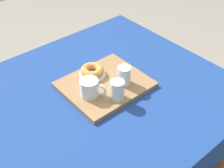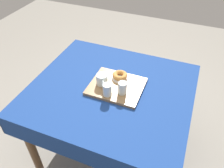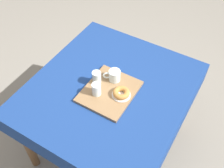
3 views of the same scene
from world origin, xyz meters
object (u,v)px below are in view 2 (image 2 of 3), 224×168
Objects in this scene: water_glass_near at (107,90)px; sugar_donut_left at (120,75)px; dining_table at (111,97)px; water_glass_far at (122,88)px; donut_plate_left at (120,78)px; tea_mug_left at (102,80)px; serving_tray at (116,86)px.

sugar_donut_left is at bearing -95.26° from water_glass_near.
sugar_donut_left is (-0.02, -0.21, -0.02)m from water_glass_near.
water_glass_near is at bearing 96.71° from dining_table.
water_glass_far is 0.71× the size of donut_plate_left.
tea_mug_left is at bearing -0.07° from dining_table.
donut_plate_left is at bearing -86.50° from serving_tray.
dining_table is 0.17m from donut_plate_left.
water_glass_near is 0.21m from sugar_donut_left.
water_glass_far is at bearing 159.54° from dining_table.
donut_plate_left is at bearing -105.26° from dining_table.
dining_table is 12.99× the size of water_glass_far.
tea_mug_left is 1.29× the size of water_glass_near.
tea_mug_left is at bearing 48.06° from donut_plate_left.
tea_mug_left reaches higher than donut_plate_left.
serving_tray is 0.12m from tea_mug_left.
tea_mug_left is 0.13m from water_glass_near.
dining_table is at bearing 179.93° from tea_mug_left.
dining_table is 12.99× the size of water_glass_near.
serving_tray is 0.10m from sugar_donut_left.
water_glass_near is (0.02, 0.12, 0.05)m from serving_tray.
serving_tray is at bearing -168.31° from tea_mug_left.
water_glass_near is (-0.08, 0.10, 0.00)m from tea_mug_left.
donut_plate_left is (0.01, -0.09, 0.01)m from serving_tray.
tea_mug_left reaches higher than dining_table.
serving_tray is 0.09m from donut_plate_left.
donut_plate_left is (-0.10, -0.11, -0.03)m from tea_mug_left.
water_glass_far is at bearing 115.85° from donut_plate_left.
tea_mug_left is 1.29× the size of water_glass_far.
dining_table is 10.36× the size of sugar_donut_left.
serving_tray is 0.13m from water_glass_near.
water_glass_near reaches higher than tea_mug_left.
water_glass_far is (-0.17, 0.04, 0.00)m from tea_mug_left.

